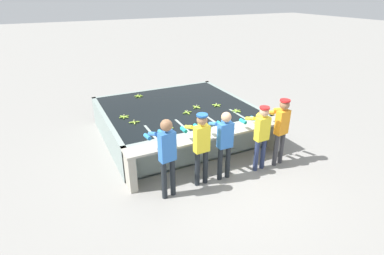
% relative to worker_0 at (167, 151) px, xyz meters
% --- Properties ---
extents(ground_plane, '(80.00, 80.00, 0.00)m').
position_rel_worker_0_xyz_m(ground_plane, '(1.34, 0.35, -1.03)').
color(ground_plane, gray).
rests_on(ground_plane, ground).
extents(wash_tank, '(4.08, 3.64, 0.86)m').
position_rel_worker_0_xyz_m(wash_tank, '(1.34, 2.60, -0.61)').
color(wash_tank, gray).
rests_on(wash_tank, ground).
extents(work_ledge, '(4.08, 0.45, 0.86)m').
position_rel_worker_0_xyz_m(work_ledge, '(1.34, 0.58, -0.43)').
color(work_ledge, '#A8A393').
rests_on(work_ledge, ground).
extents(worker_0, '(0.47, 0.74, 1.71)m').
position_rel_worker_0_xyz_m(worker_0, '(0.00, 0.00, 0.00)').
color(worker_0, '#1E2328').
rests_on(worker_0, ground).
extents(worker_1, '(0.42, 0.72, 1.64)m').
position_rel_worker_0_xyz_m(worker_1, '(0.80, 0.09, -0.04)').
color(worker_1, '#1E2328').
rests_on(worker_1, ground).
extents(worker_2, '(0.41, 0.71, 1.60)m').
position_rel_worker_0_xyz_m(worker_2, '(1.35, 0.06, -0.08)').
color(worker_2, '#1E2328').
rests_on(worker_2, ground).
extents(worker_3, '(0.42, 0.72, 1.57)m').
position_rel_worker_0_xyz_m(worker_3, '(2.29, 0.02, -0.09)').
color(worker_3, navy).
rests_on(worker_3, ground).
extents(worker_4, '(0.47, 0.74, 1.65)m').
position_rel_worker_0_xyz_m(worker_4, '(2.84, 0.00, -0.03)').
color(worker_4, '#38383D').
rests_on(worker_4, ground).
extents(banana_bunch_floating_0, '(0.27, 0.28, 0.08)m').
position_rel_worker_0_xyz_m(banana_bunch_floating_0, '(2.38, 2.12, -0.15)').
color(banana_bunch_floating_0, '#8CB738').
rests_on(banana_bunch_floating_0, wash_tank).
extents(banana_bunch_floating_1, '(0.27, 0.27, 0.08)m').
position_rel_worker_0_xyz_m(banana_bunch_floating_1, '(2.64, 1.49, -0.15)').
color(banana_bunch_floating_1, '#7FAD33').
rests_on(banana_bunch_floating_1, wash_tank).
extents(banana_bunch_floating_2, '(0.28, 0.28, 0.08)m').
position_rel_worker_0_xyz_m(banana_bunch_floating_2, '(1.39, 1.99, -0.15)').
color(banana_bunch_floating_2, '#8CB738').
rests_on(banana_bunch_floating_2, wash_tank).
extents(banana_bunch_floating_3, '(0.26, 0.26, 0.08)m').
position_rel_worker_0_xyz_m(banana_bunch_floating_3, '(0.60, 1.35, -0.15)').
color(banana_bunch_floating_3, '#8CB738').
rests_on(banana_bunch_floating_3, wash_tank).
extents(banana_bunch_floating_4, '(0.27, 0.27, 0.08)m').
position_rel_worker_0_xyz_m(banana_bunch_floating_4, '(1.80, 2.24, -0.15)').
color(banana_bunch_floating_4, '#93BC3D').
rests_on(banana_bunch_floating_4, wash_tank).
extents(banana_bunch_floating_5, '(0.28, 0.28, 0.08)m').
position_rel_worker_0_xyz_m(banana_bunch_floating_5, '(-0.07, 1.99, -0.15)').
color(banana_bunch_floating_5, '#9EC642').
rests_on(banana_bunch_floating_5, wash_tank).
extents(banana_bunch_floating_6, '(0.28, 0.28, 0.08)m').
position_rel_worker_0_xyz_m(banana_bunch_floating_6, '(-0.21, 2.45, -0.15)').
color(banana_bunch_floating_6, '#8CB738').
rests_on(banana_bunch_floating_6, wash_tank).
extents(banana_bunch_floating_7, '(0.27, 0.28, 0.08)m').
position_rel_worker_0_xyz_m(banana_bunch_floating_7, '(0.62, 3.89, -0.15)').
color(banana_bunch_floating_7, '#8CB738').
rests_on(banana_bunch_floating_7, wash_tank).
extents(banana_bunch_ledge_0, '(0.28, 0.28, 0.08)m').
position_rel_worker_0_xyz_m(banana_bunch_ledge_0, '(2.60, 0.52, -0.15)').
color(banana_bunch_ledge_0, '#75A333').
rests_on(banana_bunch_ledge_0, work_ledge).
extents(banana_bunch_ledge_1, '(0.27, 0.28, 0.08)m').
position_rel_worker_0_xyz_m(banana_bunch_ledge_1, '(0.98, 0.49, -0.15)').
color(banana_bunch_ledge_1, '#93BC3D').
rests_on(banana_bunch_ledge_1, work_ledge).
extents(banana_bunch_ledge_2, '(0.28, 0.28, 0.08)m').
position_rel_worker_0_xyz_m(banana_bunch_ledge_2, '(0.31, 0.54, -0.15)').
color(banana_bunch_ledge_2, '#9EC642').
rests_on(banana_bunch_ledge_2, work_ledge).
extents(knife_0, '(0.35, 0.08, 0.02)m').
position_rel_worker_0_xyz_m(knife_0, '(1.80, 0.58, -0.16)').
color(knife_0, silver).
rests_on(knife_0, work_ledge).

